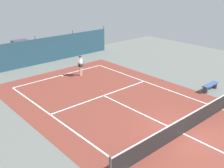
{
  "coord_description": "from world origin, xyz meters",
  "views": [
    {
      "loc": [
        -10.51,
        -6.29,
        7.41
      ],
      "look_at": [
        0.37,
        5.95,
        0.9
      ],
      "focal_mm": 42.24,
      "sensor_mm": 36.0,
      "label": 1
    }
  ],
  "objects_px": {
    "tennis_player": "(81,64)",
    "courtside_bench": "(210,85)",
    "tennis_net": "(184,125)",
    "tennis_ball_near_player": "(102,91)",
    "parked_car": "(23,49)",
    "tennis_ball_midcourt": "(126,98)"
  },
  "relations": [
    {
      "from": "tennis_player",
      "to": "tennis_ball_near_player",
      "type": "bearing_deg",
      "value": 48.13
    },
    {
      "from": "tennis_player",
      "to": "tennis_ball_near_player",
      "type": "relative_size",
      "value": 24.85
    },
    {
      "from": "tennis_net",
      "to": "courtside_bench",
      "type": "height_order",
      "value": "tennis_net"
    },
    {
      "from": "tennis_net",
      "to": "parked_car",
      "type": "relative_size",
      "value": 2.4
    },
    {
      "from": "tennis_net",
      "to": "parked_car",
      "type": "bearing_deg",
      "value": 89.75
    },
    {
      "from": "tennis_net",
      "to": "tennis_ball_near_player",
      "type": "height_order",
      "value": "tennis_net"
    },
    {
      "from": "tennis_ball_midcourt",
      "to": "tennis_player",
      "type": "bearing_deg",
      "value": 86.12
    },
    {
      "from": "tennis_ball_midcourt",
      "to": "courtside_bench",
      "type": "xyz_separation_m",
      "value": [
        5.45,
        -3.03,
        0.34
      ]
    },
    {
      "from": "tennis_ball_near_player",
      "to": "courtside_bench",
      "type": "distance_m",
      "value": 7.78
    },
    {
      "from": "tennis_net",
      "to": "tennis_player",
      "type": "xyz_separation_m",
      "value": [
        1.25,
        10.81,
        0.45
      ]
    },
    {
      "from": "tennis_player",
      "to": "parked_car",
      "type": "bearing_deg",
      "value": -110.65
    },
    {
      "from": "tennis_net",
      "to": "tennis_ball_midcourt",
      "type": "xyz_separation_m",
      "value": [
        0.86,
        5.09,
        -0.48
      ]
    },
    {
      "from": "tennis_ball_near_player",
      "to": "tennis_ball_midcourt",
      "type": "height_order",
      "value": "same"
    },
    {
      "from": "parked_car",
      "to": "tennis_ball_near_player",
      "type": "bearing_deg",
      "value": -89.48
    },
    {
      "from": "tennis_player",
      "to": "courtside_bench",
      "type": "height_order",
      "value": "tennis_player"
    },
    {
      "from": "tennis_ball_near_player",
      "to": "parked_car",
      "type": "height_order",
      "value": "parked_car"
    },
    {
      "from": "tennis_ball_near_player",
      "to": "tennis_ball_midcourt",
      "type": "bearing_deg",
      "value": -75.26
    },
    {
      "from": "tennis_ball_midcourt",
      "to": "tennis_net",
      "type": "bearing_deg",
      "value": -99.59
    },
    {
      "from": "tennis_ball_near_player",
      "to": "tennis_ball_midcourt",
      "type": "xyz_separation_m",
      "value": [
        0.51,
        -1.95,
        0.0
      ]
    },
    {
      "from": "courtside_bench",
      "to": "tennis_ball_midcourt",
      "type": "bearing_deg",
      "value": 150.89
    },
    {
      "from": "tennis_player",
      "to": "courtside_bench",
      "type": "relative_size",
      "value": 1.03
    },
    {
      "from": "tennis_ball_midcourt",
      "to": "courtside_bench",
      "type": "bearing_deg",
      "value": -29.11
    }
  ]
}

